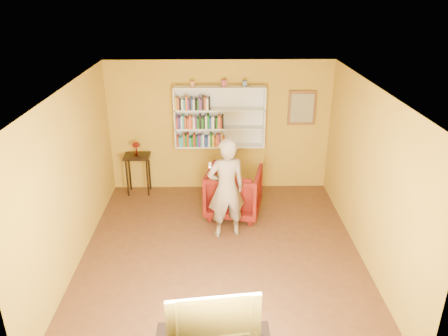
{
  "coord_description": "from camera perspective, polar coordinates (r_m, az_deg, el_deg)",
  "views": [
    {
      "loc": [
        -0.07,
        -6.0,
        4.1
      ],
      "look_at": [
        0.06,
        0.75,
        1.19
      ],
      "focal_mm": 35.0,
      "sensor_mm": 36.0,
      "label": 1
    }
  ],
  "objects": [
    {
      "name": "framed_painting",
      "position": [
        8.94,
        10.15,
        7.74
      ],
      "size": [
        0.55,
        0.05,
        0.7
      ],
      "color": "brown",
      "rests_on": "room_shell"
    },
    {
      "name": "room_shell",
      "position": [
        6.74,
        -0.37,
        -3.87
      ],
      "size": [
        5.3,
        5.8,
        2.88
      ],
      "color": "#472917",
      "rests_on": "ground"
    },
    {
      "name": "television",
      "position": [
        5.02,
        -1.48,
        -18.42
      ],
      "size": [
        1.04,
        0.26,
        0.59
      ],
      "primitive_type": "imported",
      "rotation": [
        0.0,
        0.0,
        0.12
      ],
      "color": "black",
      "rests_on": "tv_cabinet"
    },
    {
      "name": "ornament_left",
      "position": [
        8.56,
        -4.14,
        10.91
      ],
      "size": [
        0.08,
        0.08,
        0.11
      ],
      "primitive_type": "cube",
      "color": "#BB6D35",
      "rests_on": "bookshelf"
    },
    {
      "name": "person",
      "position": [
        7.31,
        0.3,
        -2.7
      ],
      "size": [
        0.73,
        0.57,
        1.78
      ],
      "primitive_type": "imported",
      "rotation": [
        0.0,
        0.0,
        3.39
      ],
      "color": "#796859",
      "rests_on": "ground"
    },
    {
      "name": "ruby_lustre",
      "position": [
        8.95,
        -11.42,
        2.84
      ],
      "size": [
        0.17,
        0.17,
        0.27
      ],
      "color": "maroon",
      "rests_on": "console_table"
    },
    {
      "name": "books_row_upper",
      "position": [
        8.6,
        -4.01,
        8.39
      ],
      "size": [
        0.68,
        0.18,
        0.27
      ],
      "color": "gold",
      "rests_on": "bookshelf"
    },
    {
      "name": "armchair",
      "position": [
        8.19,
        1.29,
        -3.08
      ],
      "size": [
        1.16,
        1.18,
        0.91
      ],
      "primitive_type": "imported",
      "rotation": [
        0.0,
        0.0,
        2.93
      ],
      "color": "#4D0505",
      "rests_on": "ground"
    },
    {
      "name": "books_row_middle",
      "position": [
        8.7,
        -3.12,
        6.02
      ],
      "size": [
        0.94,
        0.19,
        0.27
      ],
      "color": "#9B3D1C",
      "rests_on": "bookshelf"
    },
    {
      "name": "game_remote",
      "position": [
        6.75,
        -1.84,
        0.37
      ],
      "size": [
        0.04,
        0.15,
        0.04
      ],
      "primitive_type": "cube",
      "color": "white",
      "rests_on": "person"
    },
    {
      "name": "bookshelf",
      "position": [
        8.77,
        -0.57,
        6.74
      ],
      "size": [
        1.8,
        0.29,
        1.23
      ],
      "color": "silver",
      "rests_on": "room_shell"
    },
    {
      "name": "books_row_lower",
      "position": [
        8.82,
        -3.06,
        3.62
      ],
      "size": [
        0.96,
        0.19,
        0.27
      ],
      "color": "maroon",
      "rests_on": "bookshelf"
    },
    {
      "name": "ornament_centre",
      "position": [
        8.55,
        -0.0,
        11.02
      ],
      "size": [
        0.09,
        0.09,
        0.13
      ],
      "primitive_type": "cube",
      "color": "maroon",
      "rests_on": "bookshelf"
    },
    {
      "name": "ornament_right",
      "position": [
        8.56,
        2.72,
        10.98
      ],
      "size": [
        0.08,
        0.08,
        0.11
      ],
      "primitive_type": "cube",
      "color": "#435170",
      "rests_on": "bookshelf"
    },
    {
      "name": "console_table",
      "position": [
        9.07,
        -11.25,
        0.82
      ],
      "size": [
        0.51,
        0.39,
        0.84
      ],
      "color": "black",
      "rests_on": "ground"
    }
  ]
}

